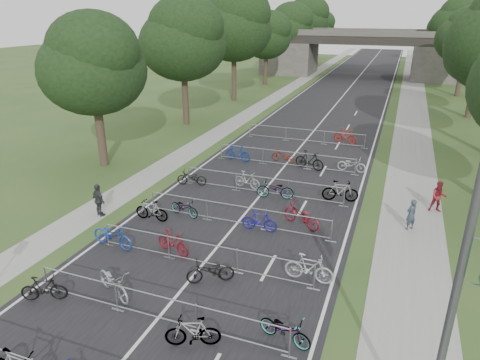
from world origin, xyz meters
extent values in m
cube|color=black|center=(0.00, 50.00, 0.01)|extent=(11.00, 140.00, 0.01)
cube|color=gray|center=(8.00, 50.00, 0.01)|extent=(3.00, 140.00, 0.01)
cube|color=gray|center=(-7.50, 50.00, 0.01)|extent=(2.00, 140.00, 0.01)
cube|color=silver|center=(0.00, 50.00, 0.00)|extent=(0.12, 140.00, 0.00)
cube|color=#45433E|center=(-11.50, 65.00, 2.50)|extent=(8.00, 8.00, 5.00)
cube|color=#45433E|center=(11.50, 65.00, 2.50)|extent=(8.00, 8.00, 5.00)
cube|color=black|center=(0.00, 65.00, 5.60)|extent=(30.00, 8.00, 1.20)
cube|color=#45433E|center=(0.00, 61.20, 6.60)|extent=(30.00, 0.40, 0.90)
cube|color=#45433E|center=(0.00, 68.80, 6.60)|extent=(30.00, 0.40, 0.90)
cylinder|color=#4C4C51|center=(8.30, 2.00, 4.00)|extent=(0.18, 0.18, 8.00)
cylinder|color=#33261C|center=(-11.50, 16.00, 2.10)|extent=(0.56, 0.56, 4.20)
ellipsoid|color=black|center=(-11.50, 16.00, 6.22)|extent=(6.72, 6.72, 5.51)
sphere|color=black|center=(-10.90, 15.50, 7.56)|extent=(5.38, 5.38, 5.38)
sphere|color=black|center=(-12.00, 16.50, 5.38)|extent=(4.37, 4.37, 4.37)
cylinder|color=#33261C|center=(-11.50, 28.00, 2.36)|extent=(0.56, 0.56, 4.72)
ellipsoid|color=black|center=(-11.50, 28.00, 6.99)|extent=(7.56, 7.56, 6.20)
sphere|color=black|center=(-10.90, 27.50, 8.50)|extent=(6.05, 6.05, 6.05)
sphere|color=black|center=(-12.00, 28.50, 6.05)|extent=(4.91, 4.91, 4.91)
cylinder|color=#33261C|center=(-11.50, 40.00, 2.62)|extent=(0.56, 0.56, 5.25)
ellipsoid|color=black|center=(-11.50, 40.00, 7.77)|extent=(8.40, 8.40, 6.89)
sphere|color=black|center=(-10.90, 39.50, 9.45)|extent=(6.72, 6.72, 6.72)
sphere|color=black|center=(-12.00, 40.50, 6.72)|extent=(5.46, 5.46, 5.46)
cylinder|color=#33261C|center=(13.00, 40.00, 1.92)|extent=(0.56, 0.56, 3.85)
ellipsoid|color=black|center=(13.00, 40.00, 5.70)|extent=(6.16, 6.16, 5.05)
sphere|color=black|center=(12.50, 40.50, 4.93)|extent=(4.00, 4.00, 4.00)
cylinder|color=#33261C|center=(-11.50, 52.00, 2.10)|extent=(0.56, 0.56, 4.20)
ellipsoid|color=black|center=(-11.50, 52.00, 6.22)|extent=(6.72, 6.72, 5.51)
sphere|color=black|center=(-10.90, 51.50, 7.56)|extent=(5.38, 5.38, 5.38)
sphere|color=black|center=(-12.00, 52.50, 5.38)|extent=(4.37, 4.37, 4.37)
cylinder|color=#33261C|center=(13.00, 52.00, 2.24)|extent=(0.56, 0.56, 4.48)
ellipsoid|color=black|center=(13.00, 52.00, 6.63)|extent=(7.17, 7.17, 5.88)
sphere|color=black|center=(13.60, 51.50, 8.06)|extent=(5.73, 5.73, 5.73)
sphere|color=black|center=(12.50, 52.50, 5.73)|extent=(4.66, 4.66, 4.66)
cylinder|color=#33261C|center=(-11.50, 64.00, 2.36)|extent=(0.56, 0.56, 4.72)
ellipsoid|color=black|center=(-11.50, 64.00, 6.99)|extent=(7.56, 7.56, 6.20)
sphere|color=black|center=(-10.90, 63.50, 8.50)|extent=(6.05, 6.05, 6.05)
sphere|color=black|center=(-12.00, 64.50, 6.05)|extent=(4.91, 4.91, 4.91)
cylinder|color=#33261C|center=(13.00, 64.00, 2.55)|extent=(0.56, 0.56, 5.11)
ellipsoid|color=black|center=(13.00, 64.00, 7.56)|extent=(8.18, 8.18, 6.70)
sphere|color=black|center=(13.60, 63.50, 9.20)|extent=(6.54, 6.54, 6.54)
sphere|color=black|center=(12.50, 64.50, 6.54)|extent=(5.31, 5.31, 5.31)
cylinder|color=#33261C|center=(-11.50, 76.00, 2.62)|extent=(0.56, 0.56, 5.25)
ellipsoid|color=black|center=(-11.50, 76.00, 7.77)|extent=(8.40, 8.40, 6.89)
sphere|color=black|center=(-10.90, 75.50, 9.45)|extent=(6.72, 6.72, 6.72)
sphere|color=black|center=(-12.00, 76.50, 6.72)|extent=(5.46, 5.46, 5.46)
cylinder|color=#33261C|center=(13.00, 76.00, 1.92)|extent=(0.56, 0.56, 3.85)
ellipsoid|color=black|center=(13.00, 76.00, 5.70)|extent=(6.16, 6.16, 5.05)
sphere|color=black|center=(13.60, 75.50, 6.93)|extent=(4.93, 4.93, 4.93)
sphere|color=black|center=(12.50, 76.50, 4.93)|extent=(4.00, 4.00, 4.00)
cylinder|color=#33261C|center=(-11.50, 88.00, 2.10)|extent=(0.56, 0.56, 4.20)
ellipsoid|color=black|center=(-11.50, 88.00, 6.22)|extent=(6.72, 6.72, 5.51)
sphere|color=black|center=(-10.90, 87.50, 7.56)|extent=(5.38, 5.38, 5.38)
sphere|color=black|center=(-12.00, 88.50, 5.38)|extent=(4.37, 4.37, 4.37)
cylinder|color=#33261C|center=(13.00, 88.00, 2.24)|extent=(0.56, 0.56, 4.48)
ellipsoid|color=black|center=(13.00, 88.00, 6.63)|extent=(7.17, 7.17, 5.88)
sphere|color=black|center=(13.60, 87.50, 8.06)|extent=(5.73, 5.73, 5.73)
sphere|color=black|center=(12.50, 88.50, 5.73)|extent=(4.66, 4.66, 4.66)
cylinder|color=#A1A3A9|center=(0.00, 3.60, 1.05)|extent=(9.20, 0.04, 0.04)
cylinder|color=#A1A3A9|center=(0.00, 3.60, 0.18)|extent=(9.20, 0.04, 0.04)
cylinder|color=#A1A3A9|center=(-4.60, 3.60, 0.55)|extent=(0.05, 0.05, 1.10)
cube|color=#A1A3A9|center=(-4.60, 3.60, 0.01)|extent=(0.50, 0.08, 0.03)
cylinder|color=#A1A3A9|center=(-1.53, 3.60, 0.55)|extent=(0.05, 0.05, 1.10)
cube|color=#A1A3A9|center=(-1.53, 3.60, 0.01)|extent=(0.50, 0.08, 0.03)
cylinder|color=#A1A3A9|center=(1.53, 3.60, 0.55)|extent=(0.05, 0.05, 1.10)
cube|color=#A1A3A9|center=(1.53, 3.60, 0.01)|extent=(0.50, 0.08, 0.03)
cylinder|color=#A1A3A9|center=(4.60, 3.60, 0.55)|extent=(0.05, 0.05, 1.10)
cube|color=#A1A3A9|center=(4.60, 3.60, 0.01)|extent=(0.50, 0.08, 0.03)
cylinder|color=#A1A3A9|center=(0.00, 7.20, 1.05)|extent=(9.20, 0.04, 0.04)
cylinder|color=#A1A3A9|center=(0.00, 7.20, 0.18)|extent=(9.20, 0.04, 0.04)
cylinder|color=#A1A3A9|center=(-4.60, 7.20, 0.55)|extent=(0.05, 0.05, 1.10)
cube|color=#A1A3A9|center=(-4.60, 7.20, 0.01)|extent=(0.50, 0.08, 0.03)
cylinder|color=#A1A3A9|center=(-1.53, 7.20, 0.55)|extent=(0.05, 0.05, 1.10)
cube|color=#A1A3A9|center=(-1.53, 7.20, 0.01)|extent=(0.50, 0.08, 0.03)
cylinder|color=#A1A3A9|center=(1.53, 7.20, 0.55)|extent=(0.05, 0.05, 1.10)
cube|color=#A1A3A9|center=(1.53, 7.20, 0.01)|extent=(0.50, 0.08, 0.03)
cylinder|color=#A1A3A9|center=(4.60, 7.20, 0.55)|extent=(0.05, 0.05, 1.10)
cube|color=#A1A3A9|center=(4.60, 7.20, 0.01)|extent=(0.50, 0.08, 0.03)
cylinder|color=#A1A3A9|center=(0.00, 11.00, 1.05)|extent=(9.20, 0.04, 0.04)
cylinder|color=#A1A3A9|center=(0.00, 11.00, 0.18)|extent=(9.20, 0.04, 0.04)
cylinder|color=#A1A3A9|center=(-4.60, 11.00, 0.55)|extent=(0.05, 0.05, 1.10)
cube|color=#A1A3A9|center=(-4.60, 11.00, 0.01)|extent=(0.50, 0.08, 0.03)
cylinder|color=#A1A3A9|center=(-1.53, 11.00, 0.55)|extent=(0.05, 0.05, 1.10)
cube|color=#A1A3A9|center=(-1.53, 11.00, 0.01)|extent=(0.50, 0.08, 0.03)
cylinder|color=#A1A3A9|center=(1.53, 11.00, 0.55)|extent=(0.05, 0.05, 1.10)
cube|color=#A1A3A9|center=(1.53, 11.00, 0.01)|extent=(0.50, 0.08, 0.03)
cylinder|color=#A1A3A9|center=(4.60, 11.00, 0.55)|extent=(0.05, 0.05, 1.10)
cube|color=#A1A3A9|center=(4.60, 11.00, 0.01)|extent=(0.50, 0.08, 0.03)
cylinder|color=#A1A3A9|center=(0.00, 15.00, 1.05)|extent=(9.20, 0.04, 0.04)
cylinder|color=#A1A3A9|center=(0.00, 15.00, 0.18)|extent=(9.20, 0.04, 0.04)
cylinder|color=#A1A3A9|center=(-4.60, 15.00, 0.55)|extent=(0.05, 0.05, 1.10)
cube|color=#A1A3A9|center=(-4.60, 15.00, 0.01)|extent=(0.50, 0.08, 0.03)
cylinder|color=#A1A3A9|center=(-1.53, 15.00, 0.55)|extent=(0.05, 0.05, 1.10)
cube|color=#A1A3A9|center=(-1.53, 15.00, 0.01)|extent=(0.50, 0.08, 0.03)
cylinder|color=#A1A3A9|center=(1.53, 15.00, 0.55)|extent=(0.05, 0.05, 1.10)
cube|color=#A1A3A9|center=(1.53, 15.00, 0.01)|extent=(0.50, 0.08, 0.03)
cylinder|color=#A1A3A9|center=(4.60, 15.00, 0.55)|extent=(0.05, 0.05, 1.10)
cube|color=#A1A3A9|center=(4.60, 15.00, 0.01)|extent=(0.50, 0.08, 0.03)
cylinder|color=#A1A3A9|center=(0.00, 20.00, 1.05)|extent=(9.20, 0.04, 0.04)
cylinder|color=#A1A3A9|center=(0.00, 20.00, 0.18)|extent=(9.20, 0.04, 0.04)
cylinder|color=#A1A3A9|center=(-4.60, 20.00, 0.55)|extent=(0.05, 0.05, 1.10)
cube|color=#A1A3A9|center=(-4.60, 20.00, 0.01)|extent=(0.50, 0.08, 0.03)
cylinder|color=#A1A3A9|center=(-1.53, 20.00, 0.55)|extent=(0.05, 0.05, 1.10)
cube|color=#A1A3A9|center=(-1.53, 20.00, 0.01)|extent=(0.50, 0.08, 0.03)
cylinder|color=#A1A3A9|center=(1.53, 20.00, 0.55)|extent=(0.05, 0.05, 1.10)
cube|color=#A1A3A9|center=(1.53, 20.00, 0.01)|extent=(0.50, 0.08, 0.03)
cylinder|color=#A1A3A9|center=(4.60, 20.00, 0.55)|extent=(0.05, 0.05, 1.10)
cube|color=#A1A3A9|center=(4.60, 20.00, 0.01)|extent=(0.50, 0.08, 0.03)
cylinder|color=#A1A3A9|center=(0.00, 26.00, 1.05)|extent=(9.20, 0.04, 0.04)
cylinder|color=#A1A3A9|center=(0.00, 26.00, 0.18)|extent=(9.20, 0.04, 0.04)
cylinder|color=#A1A3A9|center=(-4.60, 26.00, 0.55)|extent=(0.05, 0.05, 1.10)
cube|color=#A1A3A9|center=(-4.60, 26.00, 0.01)|extent=(0.50, 0.08, 0.03)
cylinder|color=#A1A3A9|center=(-1.53, 26.00, 0.55)|extent=(0.05, 0.05, 1.10)
cube|color=#A1A3A9|center=(-1.53, 26.00, 0.01)|extent=(0.50, 0.08, 0.03)
cylinder|color=#A1A3A9|center=(1.53, 26.00, 0.55)|extent=(0.05, 0.05, 1.10)
cube|color=#A1A3A9|center=(1.53, 26.00, 0.01)|extent=(0.50, 0.08, 0.03)
cylinder|color=#A1A3A9|center=(4.60, 26.00, 0.55)|extent=(0.05, 0.05, 1.10)
cube|color=#A1A3A9|center=(4.60, 26.00, 0.01)|extent=(0.50, 0.08, 0.03)
imported|color=black|center=(-4.30, 3.16, 0.49)|extent=(1.69, 1.10, 0.99)
imported|color=gray|center=(-2.14, 4.29, 0.55)|extent=(2.19, 1.58, 1.09)
imported|color=#A1A3A9|center=(1.69, 3.03, 0.53)|extent=(1.81, 1.11, 1.05)
imported|color=#A1A3A9|center=(4.30, 4.20, 0.47)|extent=(1.90, 1.05, 0.95)
imported|color=#1B3C95|center=(-4.30, 7.17, 0.57)|extent=(2.24, 1.02, 1.14)
imported|color=maroon|center=(-1.56, 7.62, 0.54)|extent=(1.88, 0.98, 1.09)
imported|color=black|center=(0.81, 6.26, 0.49)|extent=(1.92, 1.49, 0.97)
imported|color=#A9A9B1|center=(4.30, 7.67, 0.57)|extent=(1.92, 0.57, 1.15)
imported|color=#A1A3A9|center=(-4.08, 10.00, 0.53)|extent=(1.79, 0.53, 1.07)
imported|color=#A1A3A9|center=(-2.80, 11.04, 0.45)|extent=(1.81, 0.97, 0.90)
imported|color=navy|center=(1.26, 10.86, 0.52)|extent=(1.74, 0.55, 1.03)
imported|color=maroon|center=(2.98, 12.01, 0.57)|extent=(2.27, 1.64, 1.13)
imported|color=black|center=(-4.30, 14.82, 0.47)|extent=(1.88, 0.98, 0.94)
imported|color=#93949A|center=(-1.06, 15.55, 0.51)|extent=(1.76, 0.78, 1.02)
imported|color=#A1A3A9|center=(0.87, 14.74, 0.53)|extent=(2.12, 1.04, 1.07)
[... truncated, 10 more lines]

